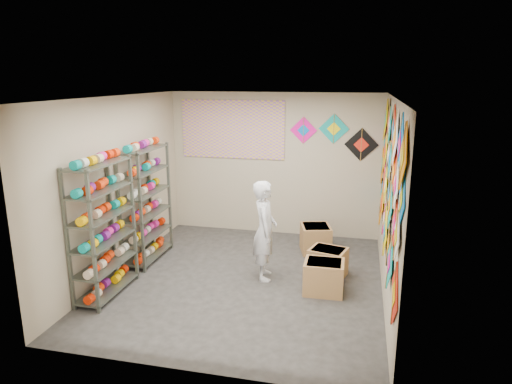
% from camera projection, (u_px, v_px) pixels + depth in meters
% --- Properties ---
extents(ground, '(4.50, 4.50, 0.00)m').
position_uv_depth(ground, '(245.00, 280.00, 6.86)').
color(ground, '#292724').
extents(room_walls, '(4.50, 4.50, 4.50)m').
position_uv_depth(room_walls, '(244.00, 173.00, 6.46)').
color(room_walls, tan).
rests_on(room_walls, ground).
extents(shelf_rack_front, '(0.40, 1.10, 1.90)m').
position_uv_depth(shelf_rack_front, '(103.00, 229.00, 6.21)').
color(shelf_rack_front, '#4C5147').
rests_on(shelf_rack_front, ground).
extents(shelf_rack_back, '(0.40, 1.10, 1.90)m').
position_uv_depth(shelf_rack_back, '(146.00, 204.00, 7.44)').
color(shelf_rack_back, '#4C5147').
rests_on(shelf_rack_back, ground).
extents(string_spools, '(0.12, 2.36, 0.12)m').
position_uv_depth(string_spools, '(126.00, 210.00, 6.80)').
color(string_spools, '#F42499').
rests_on(string_spools, ground).
extents(kite_wall_display, '(0.06, 4.39, 2.09)m').
position_uv_depth(kite_wall_display, '(389.00, 179.00, 6.10)').
color(kite_wall_display, red).
rests_on(kite_wall_display, room_walls).
extents(back_wall_kites, '(1.61, 0.02, 0.85)m').
position_uv_depth(back_wall_kites, '(336.00, 136.00, 8.25)').
color(back_wall_kites, '#E20B8F').
rests_on(back_wall_kites, room_walls).
extents(poster, '(2.00, 0.01, 1.10)m').
position_uv_depth(poster, '(233.00, 129.00, 8.65)').
color(poster, '#9153B5').
rests_on(poster, room_walls).
extents(shopkeeper, '(0.70, 0.59, 1.51)m').
position_uv_depth(shopkeeper, '(265.00, 230.00, 6.77)').
color(shopkeeper, silver).
rests_on(shopkeeper, ground).
extents(carton_a, '(0.56, 0.47, 0.46)m').
position_uv_depth(carton_a, '(324.00, 277.00, 6.43)').
color(carton_a, '#956541').
rests_on(carton_a, ground).
extents(carton_b, '(0.63, 0.56, 0.43)m').
position_uv_depth(carton_b, '(328.00, 262.00, 6.97)').
color(carton_b, '#956541').
rests_on(carton_b, ground).
extents(carton_c, '(0.61, 0.64, 0.47)m').
position_uv_depth(carton_c, '(315.00, 239.00, 7.94)').
color(carton_c, '#956541').
rests_on(carton_c, ground).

